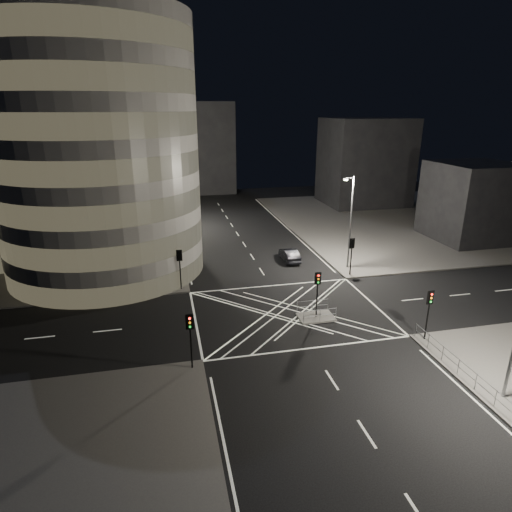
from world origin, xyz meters
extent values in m
plane|color=black|center=(0.00, 0.00, 0.00)|extent=(120.00, 120.00, 0.00)
cube|color=#595654|center=(-29.00, 27.00, 0.07)|extent=(42.00, 42.00, 0.15)
cube|color=#595654|center=(29.00, 27.00, 0.07)|extent=(42.00, 42.00, 0.15)
cube|color=slate|center=(2.00, -1.50, 0.07)|extent=(3.00, 2.00, 0.15)
cylinder|color=gray|center=(-16.00, 14.00, 12.65)|extent=(20.00, 20.00, 25.00)
cube|color=gray|center=(-26.00, 24.00, 12.65)|extent=(20.00, 18.00, 25.00)
cube|color=black|center=(-18.00, 16.00, 25.45)|extent=(6.40, 0.50, 0.50)
cube|color=gray|center=(-22.00, 42.00, 11.15)|extent=(24.00, 16.00, 22.00)
cube|color=black|center=(26.00, 40.00, 7.65)|extent=(14.00, 12.00, 15.00)
cube|color=black|center=(30.00, 16.00, 5.15)|extent=(10.00, 10.00, 10.00)
cube|color=black|center=(-4.00, 58.00, 9.00)|extent=(18.00, 8.00, 18.00)
cylinder|color=black|center=(-10.50, 9.00, 1.77)|extent=(0.32, 0.32, 3.25)
ellipsoid|color=black|center=(-10.50, 9.00, 4.55)|extent=(4.20, 4.20, 4.83)
cylinder|color=black|center=(-10.50, 15.00, 1.79)|extent=(0.32, 0.32, 3.27)
ellipsoid|color=black|center=(-10.50, 15.00, 4.69)|extent=(4.60, 4.60, 5.28)
cylinder|color=black|center=(-10.50, 21.00, 1.70)|extent=(0.32, 0.32, 3.10)
ellipsoid|color=black|center=(-10.50, 21.00, 4.25)|extent=(3.65, 3.65, 4.20)
cylinder|color=black|center=(-10.50, 27.00, 2.02)|extent=(0.32, 0.32, 3.73)
ellipsoid|color=black|center=(-10.50, 27.00, 5.35)|extent=(5.35, 5.35, 6.15)
cylinder|color=black|center=(-10.50, 33.00, 1.87)|extent=(0.32, 0.32, 3.44)
ellipsoid|color=black|center=(-10.50, 33.00, 4.71)|extent=(4.09, 4.09, 4.70)
cylinder|color=black|center=(-8.80, 6.80, 1.65)|extent=(0.12, 0.12, 3.00)
cube|color=black|center=(-8.80, 6.80, 3.60)|extent=(0.28, 0.22, 0.90)
cube|color=black|center=(-8.80, 6.80, 3.60)|extent=(0.55, 0.04, 1.10)
cylinder|color=black|center=(-8.80, -6.80, 1.65)|extent=(0.12, 0.12, 3.00)
cube|color=black|center=(-8.80, -6.80, 3.60)|extent=(0.28, 0.22, 0.90)
cube|color=black|center=(-8.80, -6.80, 3.60)|extent=(0.55, 0.04, 1.10)
cylinder|color=black|center=(8.80, 6.80, 1.65)|extent=(0.12, 0.12, 3.00)
cube|color=black|center=(8.80, 6.80, 3.60)|extent=(0.28, 0.22, 0.90)
cube|color=black|center=(8.80, 6.80, 3.60)|extent=(0.55, 0.04, 1.10)
cylinder|color=black|center=(8.80, -6.80, 1.65)|extent=(0.12, 0.12, 3.00)
cube|color=black|center=(8.80, -6.80, 3.60)|extent=(0.28, 0.22, 0.90)
cube|color=black|center=(8.80, -6.80, 3.60)|extent=(0.55, 0.04, 1.10)
cylinder|color=black|center=(2.00, -1.50, 1.65)|extent=(0.12, 0.12, 3.00)
cube|color=black|center=(2.00, -1.50, 3.60)|extent=(0.28, 0.22, 0.90)
cube|color=black|center=(2.00, -1.50, 3.60)|extent=(0.55, 0.04, 1.10)
cylinder|color=slate|center=(-9.50, 12.00, 5.15)|extent=(0.20, 0.20, 10.00)
cylinder|color=slate|center=(-9.05, 12.00, 10.00)|extent=(0.90, 0.10, 0.10)
cube|color=slate|center=(-8.60, 12.00, 9.90)|extent=(0.50, 0.25, 0.18)
cube|color=white|center=(-8.60, 12.00, 9.79)|extent=(0.42, 0.20, 0.05)
cylinder|color=slate|center=(-9.50, 30.00, 5.15)|extent=(0.20, 0.20, 10.00)
cylinder|color=slate|center=(-9.05, 30.00, 10.00)|extent=(0.90, 0.10, 0.10)
cube|color=slate|center=(-8.60, 30.00, 9.90)|extent=(0.50, 0.25, 0.18)
cube|color=white|center=(-8.60, 30.00, 9.79)|extent=(0.42, 0.20, 0.05)
cylinder|color=slate|center=(9.50, 9.00, 5.15)|extent=(0.20, 0.20, 10.00)
cylinder|color=slate|center=(9.05, 9.00, 10.00)|extent=(0.90, 0.10, 0.10)
cube|color=slate|center=(8.60, 9.00, 9.90)|extent=(0.50, 0.25, 0.18)
cube|color=white|center=(8.60, 9.00, 9.79)|extent=(0.42, 0.20, 0.05)
cube|color=slate|center=(8.30, -12.15, 0.70)|extent=(0.06, 11.70, 1.10)
cube|color=slate|center=(2.00, -2.40, 0.70)|extent=(2.80, 0.06, 1.10)
cube|color=slate|center=(2.00, -0.60, 0.70)|extent=(2.80, 0.06, 1.10)
imported|color=black|center=(3.92, 12.71, 0.72)|extent=(1.52, 4.34, 1.43)
camera|label=1|loc=(-9.95, -32.05, 16.80)|focal=30.00mm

